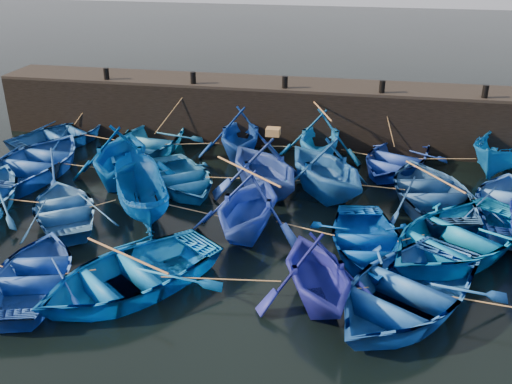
# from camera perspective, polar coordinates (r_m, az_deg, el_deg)

# --- Properties ---
(ground) EXTENTS (120.00, 120.00, 0.00)m
(ground) POSITION_cam_1_polar(r_m,az_deg,el_deg) (16.66, -2.10, -6.75)
(ground) COLOR black
(ground) RESTS_ON ground
(quay_wall) EXTENTS (26.00, 2.50, 2.50)m
(quay_wall) POSITION_cam_1_polar(r_m,az_deg,el_deg) (25.64, 3.12, 7.88)
(quay_wall) COLOR black
(quay_wall) RESTS_ON ground
(quay_top) EXTENTS (26.00, 2.50, 0.12)m
(quay_top) POSITION_cam_1_polar(r_m,az_deg,el_deg) (25.29, 3.19, 10.72)
(quay_top) COLOR black
(quay_top) RESTS_ON quay_wall
(bollard_0) EXTENTS (0.24, 0.24, 0.50)m
(bollard_0) POSITION_cam_1_polar(r_m,az_deg,el_deg) (26.63, -14.74, 11.37)
(bollard_0) COLOR black
(bollard_0) RESTS_ON quay_top
(bollard_1) EXTENTS (0.24, 0.24, 0.50)m
(bollard_1) POSITION_cam_1_polar(r_m,az_deg,el_deg) (25.20, -6.31, 11.29)
(bollard_1) COLOR black
(bollard_1) RESTS_ON quay_top
(bollard_2) EXTENTS (0.24, 0.24, 0.50)m
(bollard_2) POSITION_cam_1_polar(r_m,az_deg,el_deg) (24.35, 2.91, 10.92)
(bollard_2) COLOR black
(bollard_2) RESTS_ON quay_top
(bollard_3) EXTENTS (0.24, 0.24, 0.50)m
(bollard_3) POSITION_cam_1_polar(r_m,az_deg,el_deg) (24.14, 12.50, 10.25)
(bollard_3) COLOR black
(bollard_3) RESTS_ON quay_top
(bollard_4) EXTENTS (0.24, 0.24, 0.50)m
(bollard_4) POSITION_cam_1_polar(r_m,az_deg,el_deg) (24.58, 21.95, 9.31)
(bollard_4) COLOR black
(bollard_4) RESTS_ON quay_top
(boat_0) EXTENTS (5.31, 5.68, 0.96)m
(boat_0) POSITION_cam_1_polar(r_m,az_deg,el_deg) (26.64, -18.85, 5.48)
(boat_0) COLOR navy
(boat_0) RESTS_ON ground
(boat_1) EXTENTS (4.43, 5.83, 1.14)m
(boat_1) POSITION_cam_1_polar(r_m,az_deg,el_deg) (24.40, -11.08, 4.86)
(boat_1) COLOR blue
(boat_1) RESTS_ON ground
(boat_2) EXTENTS (4.03, 4.50, 2.12)m
(boat_2) POSITION_cam_1_polar(r_m,az_deg,el_deg) (23.63, -1.60, 5.93)
(boat_2) COLOR navy
(boat_2) RESTS_ON ground
(boat_3) EXTENTS (3.52, 4.08, 2.14)m
(boat_3) POSITION_cam_1_polar(r_m,az_deg,el_deg) (23.36, 6.40, 5.58)
(boat_3) COLOR blue
(boat_3) RESTS_ON ground
(boat_4) EXTENTS (4.86, 5.63, 0.98)m
(boat_4) POSITION_cam_1_polar(r_m,az_deg,el_deg) (23.12, 13.75, 3.26)
(boat_4) COLOR navy
(boat_4) RESTS_ON ground
(boat_5) EXTENTS (3.41, 4.79, 1.74)m
(boat_5) POSITION_cam_1_polar(r_m,az_deg,el_deg) (23.97, 23.38, 3.62)
(boat_5) COLOR #07549B
(boat_5) RESTS_ON ground
(boat_6) EXTENTS (4.23, 5.72, 1.15)m
(boat_6) POSITION_cam_1_polar(r_m,az_deg,el_deg) (23.60, -21.09, 2.93)
(boat_6) COLOR navy
(boat_6) RESTS_ON ground
(boat_7) EXTENTS (4.76, 5.24, 2.38)m
(boat_7) POSITION_cam_1_polar(r_m,az_deg,el_deg) (21.59, -13.40, 3.74)
(boat_7) COLOR #00469F
(boat_7) RESTS_ON ground
(boat_8) EXTENTS (5.02, 5.30, 0.89)m
(boat_8) POSITION_cam_1_polar(r_m,az_deg,el_deg) (20.99, -7.39, 1.42)
(boat_8) COLOR #175F9F
(boat_8) RESTS_ON ground
(boat_9) EXTENTS (5.55, 5.66, 2.26)m
(boat_9) POSITION_cam_1_polar(r_m,az_deg,el_deg) (20.14, 0.83, 2.70)
(boat_9) COLOR navy
(boat_9) RESTS_ON ground
(boat_10) EXTENTS (5.68, 5.81, 2.32)m
(boat_10) POSITION_cam_1_polar(r_m,az_deg,el_deg) (20.12, 7.02, 2.59)
(boat_10) COLOR #155098
(boat_10) RESTS_ON ground
(boat_11) EXTENTS (4.84, 6.00, 1.10)m
(boat_11) POSITION_cam_1_polar(r_m,az_deg,el_deg) (20.36, 17.19, 0.01)
(boat_11) COLOR navy
(boat_11) RESTS_ON ground
(boat_14) EXTENTS (4.82, 5.14, 0.87)m
(boat_14) POSITION_cam_1_polar(r_m,az_deg,el_deg) (19.62, -18.59, -1.53)
(boat_14) COLOR #2A60A6
(boat_14) RESTS_ON ground
(boat_15) EXTENTS (3.43, 4.41, 1.62)m
(boat_15) POSITION_cam_1_polar(r_m,az_deg,el_deg) (18.98, -11.45, -0.31)
(boat_15) COLOR navy
(boat_15) RESTS_ON ground
(boat_16) EXTENTS (3.93, 4.42, 2.13)m
(boat_16) POSITION_cam_1_polar(r_m,az_deg,el_deg) (17.43, -0.83, -1.21)
(boat_16) COLOR blue
(boat_16) RESTS_ON ground
(boat_17) EXTENTS (3.70, 4.76, 0.90)m
(boat_17) POSITION_cam_1_polar(r_m,az_deg,el_deg) (16.94, 10.92, -4.88)
(boat_17) COLOR #003899
(boat_17) RESTS_ON ground
(boat_18) EXTENTS (6.85, 7.04, 1.19)m
(boat_18) POSITION_cam_1_polar(r_m,az_deg,el_deg) (17.59, 19.39, -4.21)
(boat_18) COLOR #025EAC
(boat_18) RESTS_ON ground
(boat_21) EXTENTS (4.04, 4.88, 0.88)m
(boat_21) POSITION_cam_1_polar(r_m,az_deg,el_deg) (16.29, -21.28, -7.64)
(boat_21) COLOR #163E9D
(boat_21) RESTS_ON ground
(boat_22) EXTENTS (6.06, 6.32, 1.07)m
(boat_22) POSITION_cam_1_polar(r_m,az_deg,el_deg) (15.39, -12.66, -7.98)
(boat_22) COLOR blue
(boat_22) RESTS_ON ground
(boat_23) EXTENTS (4.29, 4.57, 1.93)m
(boat_23) POSITION_cam_1_polar(r_m,az_deg,el_deg) (14.41, 6.13, -7.89)
(boat_23) COLOR navy
(boat_23) RESTS_ON ground
(boat_24) EXTENTS (6.20, 6.74, 1.14)m
(boat_24) POSITION_cam_1_polar(r_m,az_deg,el_deg) (14.80, 14.69, -9.52)
(boat_24) COLOR #1349A0
(boat_24) RESTS_ON ground
(wooden_crate) EXTENTS (0.48, 0.40, 0.26)m
(wooden_crate) POSITION_cam_1_polar(r_m,az_deg,el_deg) (19.65, 1.72, 6.04)
(wooden_crate) COLOR olive
(wooden_crate) RESTS_ON boat_9
(mooring_ropes) EXTENTS (18.39, 11.95, 2.10)m
(mooring_ropes) POSITION_cam_1_polar(r_m,az_deg,el_deg) (20.75, -0.12, 2.64)
(mooring_ropes) COLOR tan
(mooring_ropes) RESTS_ON ground
(loose_oars) EXTENTS (10.49, 12.36, 1.14)m
(loose_oars) POSITION_cam_1_polar(r_m,az_deg,el_deg) (18.42, 3.90, 2.18)
(loose_oars) COLOR #99724C
(loose_oars) RESTS_ON ground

